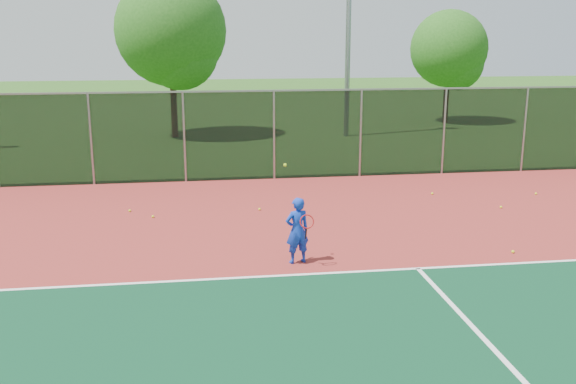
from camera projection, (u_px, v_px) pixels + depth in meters
name	position (u px, v px, depth m)	size (l,w,h in m)	color
ground	(361.00, 341.00, 10.49)	(120.00, 120.00, 0.00)	#255117
court_apron	(336.00, 293.00, 12.40)	(30.00, 20.00, 0.02)	maroon
fence_back	(274.00, 134.00, 21.63)	(30.00, 0.06, 3.03)	black
tennis_player	(297.00, 230.00, 13.83)	(0.61, 0.65, 2.20)	#1335B4
practice_ball_0	(513.00, 252.00, 14.60)	(0.07, 0.07, 0.07)	#D7EF1B
practice_ball_1	(536.00, 194.00, 19.82)	(0.07, 0.07, 0.07)	#D7EF1B
practice_ball_2	(130.00, 211.00, 17.94)	(0.07, 0.07, 0.07)	#D7EF1B
practice_ball_3	(153.00, 217.00, 17.36)	(0.07, 0.07, 0.07)	#D7EF1B
practice_ball_4	(432.00, 194.00, 19.83)	(0.07, 0.07, 0.07)	#D7EF1B
practice_ball_5	(501.00, 207.00, 18.30)	(0.07, 0.07, 0.07)	#D7EF1B
practice_ball_6	(260.00, 209.00, 18.08)	(0.07, 0.07, 0.07)	#D7EF1B
tree_back_left	(173.00, 36.00, 29.58)	(5.14, 5.14, 7.55)	#382514
tree_back_mid	(451.00, 52.00, 34.71)	(4.15, 4.15, 6.10)	#382514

